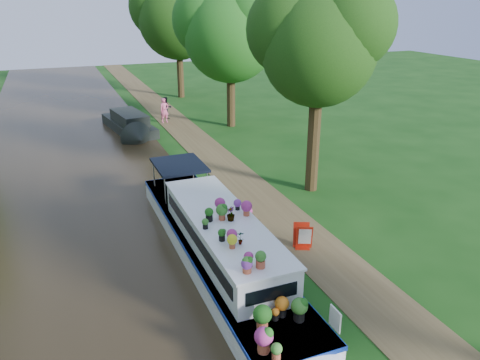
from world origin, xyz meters
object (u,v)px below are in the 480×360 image
at_px(plant_boat, 224,248).
at_px(sandwich_board, 303,237).
at_px(second_boat, 130,124).
at_px(pedestrian_dark, 166,108).
at_px(pedestrian_pink, 164,110).

xyz_separation_m(plant_boat, sandwich_board, (3.04, 0.34, -0.42)).
xyz_separation_m(plant_boat, second_boat, (0.08, 17.96, -0.32)).
xyz_separation_m(second_boat, pedestrian_dark, (3.03, 2.44, 0.29)).
height_order(plant_boat, pedestrian_dark, plant_boat).
bearing_deg(pedestrian_pink, plant_boat, -107.66).
xyz_separation_m(second_boat, pedestrian_pink, (2.67, 1.53, 0.35)).
height_order(pedestrian_pink, pedestrian_dark, pedestrian_pink).
height_order(sandwich_board, pedestrian_pink, pedestrian_pink).
height_order(second_boat, sandwich_board, second_boat).
height_order(plant_boat, second_boat, plant_boat).
xyz_separation_m(plant_boat, pedestrian_dark, (3.11, 20.41, -0.03)).
height_order(second_boat, pedestrian_dark, pedestrian_dark).
distance_m(plant_boat, sandwich_board, 3.09).
relative_size(plant_boat, second_boat, 1.93).
bearing_deg(pedestrian_dark, pedestrian_pink, -117.94).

